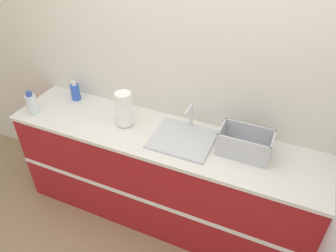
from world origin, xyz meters
The scene contains 8 objects.
ground_plane centered at (0.00, 0.00, 0.00)m, with size 12.00×12.00×0.00m, color #937A56.
wall_back centered at (0.00, 0.59, 1.30)m, with size 4.87×0.06×2.60m.
counter_cabinet centered at (0.00, 0.28, 0.46)m, with size 2.49×0.59×0.91m.
sink centered at (0.17, 0.29, 0.93)m, with size 0.45×0.40×0.22m.
paper_towel_roll centered at (-0.32, 0.29, 1.05)m, with size 0.13×0.13×0.28m.
dish_rack centered at (0.62, 0.32, 0.98)m, with size 0.36×0.21×0.18m.
bottle_clear centered at (-1.10, 0.12, 1.00)m, with size 0.08×0.08×0.20m.
bottle_blue centered at (-0.91, 0.45, 0.99)m, with size 0.08×0.08×0.18m.
Camera 1 is at (0.84, -1.51, 2.44)m, focal length 35.00 mm.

